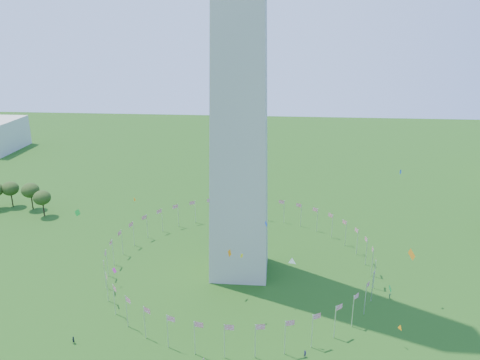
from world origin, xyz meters
name	(u,v)px	position (x,y,z in m)	size (l,w,h in m)	color
flag_ring	(240,257)	(0.00, 50.00, 4.50)	(80.24, 80.24, 9.00)	silver
kites_aloft	(273,258)	(10.37, 21.59, 20.00)	(101.48, 63.39, 32.46)	white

